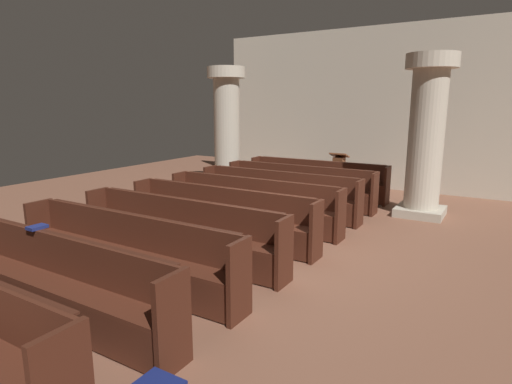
{
  "coord_description": "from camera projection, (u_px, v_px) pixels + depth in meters",
  "views": [
    {
      "loc": [
        3.09,
        -6.03,
        2.37
      ],
      "look_at": [
        -0.9,
        0.61,
        0.75
      ],
      "focal_mm": 29.35,
      "sensor_mm": 36.0,
      "label": 1
    }
  ],
  "objects": [
    {
      "name": "back_wall",
      "position": [
        384.0,
        109.0,
        11.74
      ],
      "size": [
        10.0,
        0.16,
        4.5
      ],
      "primitive_type": "cube",
      "color": "beige",
      "rests_on": "ground"
    },
    {
      "name": "pew_row_2",
      "position": [
        278.0,
        192.0,
        9.13
      ],
      "size": [
        3.71,
        0.46,
        0.94
      ],
      "color": "#4C2316",
      "rests_on": "ground"
    },
    {
      "name": "hymn_book",
      "position": [
        37.0,
        227.0,
        4.92
      ],
      "size": [
        0.15,
        0.21,
        0.04
      ],
      "primitive_type": "cube",
      "color": "navy",
      "rests_on": "pew_row_7"
    },
    {
      "name": "lectern",
      "position": [
        338.0,
        175.0,
        11.64
      ],
      "size": [
        0.48,
        0.45,
        1.08
      ],
      "color": "brown",
      "rests_on": "ground"
    },
    {
      "name": "pew_row_1",
      "position": [
        299.0,
        184.0,
        10.03
      ],
      "size": [
        3.71,
        0.46,
        0.94
      ],
      "color": "#4C2316",
      "rests_on": "ground"
    },
    {
      "name": "pew_row_7",
      "position": [
        50.0,
        277.0,
        4.63
      ],
      "size": [
        3.71,
        0.46,
        0.94
      ],
      "color": "#4C2316",
      "rests_on": "ground"
    },
    {
      "name": "pew_row_4",
      "position": [
        220.0,
        213.0,
        7.33
      ],
      "size": [
        3.71,
        0.46,
        0.94
      ],
      "color": "#4C2316",
      "rests_on": "ground"
    },
    {
      "name": "pew_row_5",
      "position": [
        179.0,
        229.0,
        6.43
      ],
      "size": [
        3.71,
        0.47,
        0.94
      ],
      "color": "#4C2316",
      "rests_on": "ground"
    },
    {
      "name": "pew_row_0",
      "position": [
        316.0,
        178.0,
        10.93
      ],
      "size": [
        3.71,
        0.47,
        0.94
      ],
      "color": "#4C2316",
      "rests_on": "ground"
    },
    {
      "name": "ground_plane",
      "position": [
        283.0,
        247.0,
        7.1
      ],
      "size": [
        19.2,
        19.2,
        0.0
      ],
      "primitive_type": "plane",
      "color": "brown"
    },
    {
      "name": "pillar_far_side",
      "position": [
        227.0,
        127.0,
        11.8
      ],
      "size": [
        1.05,
        1.05,
        3.4
      ],
      "color": "#B6AD9A",
      "rests_on": "ground"
    },
    {
      "name": "pillar_aisle_side",
      "position": [
        426.0,
        134.0,
        8.79
      ],
      "size": [
        1.05,
        1.05,
        3.4
      ],
      "color": "#B6AD9A",
      "rests_on": "ground"
    },
    {
      "name": "pew_row_3",
      "position": [
        252.0,
        201.0,
        8.23
      ],
      "size": [
        3.71,
        0.46,
        0.94
      ],
      "color": "#4C2316",
      "rests_on": "ground"
    },
    {
      "name": "pew_row_6",
      "position": [
        125.0,
        249.0,
        5.53
      ],
      "size": [
        3.71,
        0.46,
        0.94
      ],
      "color": "#4C2316",
      "rests_on": "ground"
    }
  ]
}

